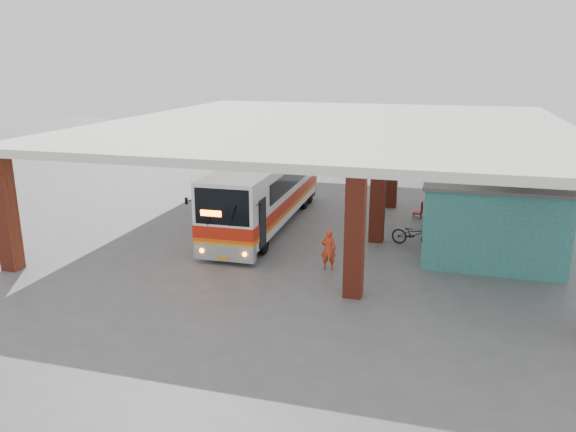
# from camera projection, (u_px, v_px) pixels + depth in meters

# --- Properties ---
(ground) EXTENTS (90.00, 90.00, 0.00)m
(ground) POSITION_uv_depth(u_px,v_px,m) (290.00, 257.00, 21.99)
(ground) COLOR #515154
(ground) RESTS_ON ground
(brick_columns) EXTENTS (20.10, 21.60, 4.35)m
(brick_columns) POSITION_uv_depth(u_px,v_px,m) (349.00, 180.00, 25.67)
(brick_columns) COLOR maroon
(brick_columns) RESTS_ON ground
(canopy_roof) EXTENTS (21.00, 23.00, 0.30)m
(canopy_roof) POSITION_uv_depth(u_px,v_px,m) (337.00, 124.00, 26.67)
(canopy_roof) COLOR silver
(canopy_roof) RESTS_ON brick_columns
(shop_building) EXTENTS (5.20, 8.20, 3.11)m
(shop_building) POSITION_uv_depth(u_px,v_px,m) (489.00, 207.00, 23.31)
(shop_building) COLOR #2A6769
(shop_building) RESTS_ON ground
(coach_bus) EXTENTS (2.65, 11.49, 3.33)m
(coach_bus) POSITION_uv_depth(u_px,v_px,m) (266.00, 190.00, 25.86)
(coach_bus) COLOR white
(coach_bus) RESTS_ON ground
(motorcycle) EXTENTS (2.00, 1.10, 1.00)m
(motorcycle) POSITION_uv_depth(u_px,v_px,m) (414.00, 234.00, 23.22)
(motorcycle) COLOR black
(motorcycle) RESTS_ON ground
(pedestrian) EXTENTS (0.60, 0.44, 1.52)m
(pedestrian) POSITION_uv_depth(u_px,v_px,m) (328.00, 249.00, 20.58)
(pedestrian) COLOR red
(pedestrian) RESTS_ON ground
(red_chair) EXTENTS (0.48, 0.48, 0.83)m
(red_chair) POSITION_uv_depth(u_px,v_px,m) (420.00, 210.00, 27.37)
(red_chair) COLOR red
(red_chair) RESTS_ON ground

